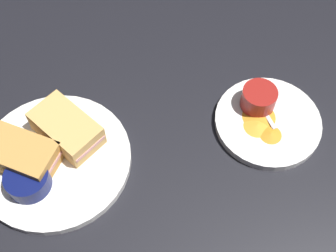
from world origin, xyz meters
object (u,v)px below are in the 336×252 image
at_px(sandwich_half_near, 67,128).
at_px(plate_chips_companion, 268,122).
at_px(ramekin_dark_sauce, 28,180).
at_px(plate_sandwich_main, 55,160).
at_px(ramekin_light_gravy, 259,98).
at_px(spoon_by_dark_ramekin, 52,159).
at_px(sandwich_half_far, 21,154).
at_px(spoon_by_gravy_ramekin, 258,101).

distance_m(sandwich_half_near, plate_chips_companion, 0.38).
bearing_deg(ramekin_dark_sauce, plate_sandwich_main, 79.33).
bearing_deg(ramekin_light_gravy, spoon_by_dark_ramekin, -140.18).
relative_size(sandwich_half_far, ramekin_dark_sauce, 1.71).
relative_size(sandwich_half_near, spoon_by_dark_ramekin, 1.49).
bearing_deg(plate_sandwich_main, plate_chips_companion, 33.91).
height_order(ramekin_light_gravy, spoon_by_gravy_ramekin, ramekin_light_gravy).
xyz_separation_m(sandwich_half_far, spoon_by_dark_ramekin, (0.05, 0.02, -0.02)).
relative_size(sandwich_half_near, plate_chips_companion, 0.72).
height_order(sandwich_half_near, ramekin_dark_sauce, sandwich_half_near).
xyz_separation_m(plate_chips_companion, spoon_by_gravy_ramekin, (-0.03, 0.03, 0.01)).
bearing_deg(sandwich_half_far, ramekin_dark_sauce, -46.19).
bearing_deg(spoon_by_dark_ramekin, ramekin_light_gravy, 39.82).
bearing_deg(sandwich_half_far, spoon_by_gravy_ramekin, 38.83).
bearing_deg(spoon_by_gravy_ramekin, plate_chips_companion, -46.32).
height_order(plate_sandwich_main, ramekin_dark_sauce, ramekin_dark_sauce).
xyz_separation_m(sandwich_half_near, ramekin_light_gravy, (0.31, 0.20, -0.00)).
distance_m(plate_sandwich_main, spoon_by_gravy_ramekin, 0.41).
relative_size(ramekin_light_gravy, spoon_by_gravy_ramekin, 0.83).
relative_size(plate_sandwich_main, ramekin_light_gravy, 4.17).
bearing_deg(spoon_by_dark_ramekin, plate_sandwich_main, 87.36).
height_order(sandwich_half_near, ramekin_light_gravy, sandwich_half_near).
bearing_deg(ramekin_dark_sauce, spoon_by_gravy_ramekin, 45.23).
height_order(spoon_by_dark_ramekin, ramekin_light_gravy, ramekin_light_gravy).
xyz_separation_m(spoon_by_dark_ramekin, spoon_by_gravy_ramekin, (0.31, 0.27, 0.00)).
height_order(ramekin_dark_sauce, spoon_by_dark_ramekin, ramekin_dark_sauce).
height_order(spoon_by_dark_ramekin, plate_chips_companion, spoon_by_dark_ramekin).
bearing_deg(ramekin_dark_sauce, ramekin_light_gravy, 44.56).
distance_m(ramekin_dark_sauce, plate_chips_companion, 0.46).
relative_size(ramekin_dark_sauce, ramekin_light_gravy, 1.15).
xyz_separation_m(sandwich_half_far, spoon_by_gravy_ramekin, (0.36, 0.29, -0.02)).
relative_size(plate_sandwich_main, plate_chips_companion, 1.37).
bearing_deg(plate_sandwich_main, sandwich_half_far, -151.67).
height_order(plate_sandwich_main, spoon_by_dark_ramekin, spoon_by_dark_ramekin).
height_order(ramekin_dark_sauce, plate_chips_companion, ramekin_dark_sauce).
height_order(sandwich_half_far, ramekin_dark_sauce, sandwich_half_far).
bearing_deg(sandwich_half_far, spoon_by_dark_ramekin, 24.57).
xyz_separation_m(sandwich_half_far, plate_chips_companion, (0.39, 0.26, -0.03)).
height_order(sandwich_half_near, sandwich_half_far, same).
relative_size(ramekin_dark_sauce, plate_chips_companion, 0.38).
xyz_separation_m(plate_sandwich_main, ramekin_dark_sauce, (-0.01, -0.06, 0.03)).
xyz_separation_m(sandwich_half_far, ramekin_light_gravy, (0.36, 0.28, -0.00)).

